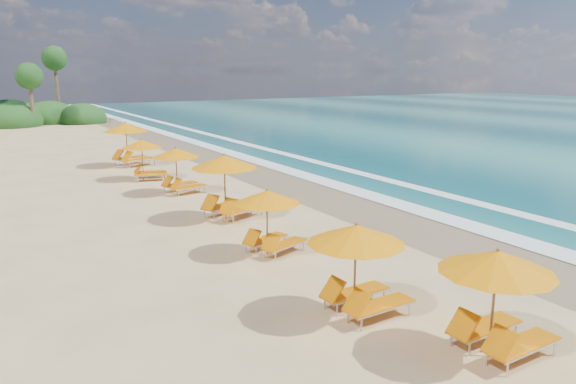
% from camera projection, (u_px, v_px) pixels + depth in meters
% --- Properties ---
extents(ground, '(160.00, 160.00, 0.00)m').
position_uv_depth(ground, '(288.00, 224.00, 19.86)').
color(ground, tan).
rests_on(ground, ground).
extents(wet_sand, '(4.00, 160.00, 0.01)m').
position_uv_depth(wet_sand, '(373.00, 210.00, 21.85)').
color(wet_sand, '#806B4C').
rests_on(wet_sand, ground).
extents(surf_foam, '(4.00, 160.00, 0.01)m').
position_uv_depth(surf_foam, '(422.00, 201.00, 23.18)').
color(surf_foam, white).
rests_on(surf_foam, ground).
extents(station_1, '(2.44, 2.26, 2.25)m').
position_uv_depth(station_1, '(500.00, 295.00, 10.46)').
color(station_1, olive).
rests_on(station_1, ground).
extents(station_2, '(2.46, 2.28, 2.24)m').
position_uv_depth(station_2, '(361.00, 263.00, 12.20)').
color(station_2, olive).
rests_on(station_2, ground).
extents(station_3, '(2.63, 2.57, 2.07)m').
position_uv_depth(station_3, '(271.00, 217.00, 16.43)').
color(station_3, olive).
rests_on(station_3, ground).
extents(station_4, '(3.26, 3.21, 2.52)m').
position_uv_depth(station_4, '(228.00, 182.00, 20.34)').
color(station_4, olive).
rests_on(station_4, ground).
extents(station_5, '(2.58, 2.47, 2.16)m').
position_uv_depth(station_5, '(180.00, 167.00, 24.57)').
color(station_5, olive).
rests_on(station_5, ground).
extents(station_6, '(2.63, 2.54, 2.13)m').
position_uv_depth(station_6, '(146.00, 157.00, 27.68)').
color(station_6, olive).
rests_on(station_6, ground).
extents(station_7, '(3.31, 3.22, 2.62)m').
position_uv_depth(station_7, '(130.00, 141.00, 31.68)').
color(station_7, olive).
rests_on(station_7, ground).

